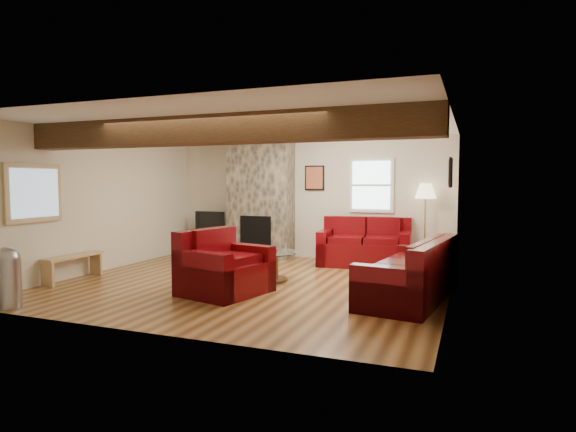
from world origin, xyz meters
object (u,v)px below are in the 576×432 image
Objects in this scene: coffee_table at (268,266)px; television at (212,221)px; tv_cabinet at (212,242)px; armchair_red at (225,262)px; floor_lamp at (426,196)px; loveseat at (365,242)px; sofa_three at (409,269)px.

television reaches higher than coffee_table.
tv_cabinet is 1.47× the size of television.
armchair_red is 4.02m from television.
television is (0.00, 0.00, 0.48)m from tv_cabinet.
floor_lamp is (4.65, 0.02, 0.61)m from television.
coffee_table is at bearing -134.14° from floor_lamp.
television is at bearing 169.66° from loveseat.
television is at bearing 135.95° from coffee_table.
sofa_three is 1.36× the size of floor_lamp.
loveseat is 1.45m from floor_lamp.
coffee_table is at bearing 2.72° from armchair_red.
armchair_red is 4.02m from tv_cabinet.
floor_lamp reaches higher than television.
floor_lamp is at bearing 45.86° from coffee_table.
loveseat is 2.37× the size of television.
tv_cabinet is at bearing 169.66° from loveseat.
floor_lamp is (2.47, 3.39, 0.90)m from armchair_red.
floor_lamp is (1.09, 0.32, 0.90)m from loveseat.
sofa_three is 2.37m from coffee_table.
sofa_three is 1.25× the size of loveseat.
tv_cabinet is at bearing 0.00° from television.
sofa_three is at bearing -62.25° from armchair_red.
floor_lamp reaches higher than armchair_red.
sofa_three is at bearing -30.22° from television.
sofa_three is at bearing -88.85° from floor_lamp.
armchair_red is 1.10m from coffee_table.
floor_lamp is at bearing 0.25° from television.
coffee_table is (-1.17, -2.01, -0.22)m from loveseat.
floor_lamp is at bearing 0.25° from tv_cabinet.
floor_lamp is at bearing 10.83° from loveseat.
armchair_red is at bearing -67.89° from sofa_three.
floor_lamp is (4.65, 0.02, 1.09)m from tv_cabinet.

